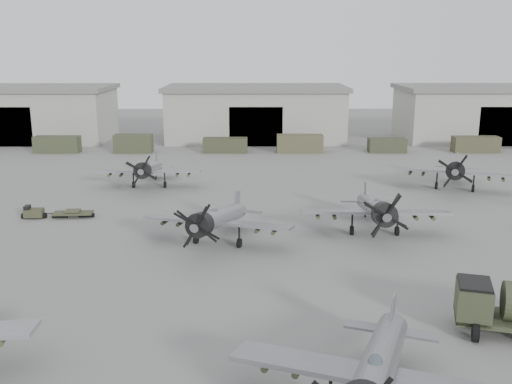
% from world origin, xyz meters
% --- Properties ---
extents(ground, '(220.00, 220.00, 0.00)m').
position_xyz_m(ground, '(0.00, 0.00, 0.00)').
color(ground, slate).
rests_on(ground, ground).
extents(hangar_left, '(29.00, 14.80, 8.70)m').
position_xyz_m(hangar_left, '(-38.00, 61.96, 4.37)').
color(hangar_left, gray).
rests_on(hangar_left, ground).
extents(hangar_center, '(29.00, 14.80, 8.70)m').
position_xyz_m(hangar_center, '(0.00, 61.96, 4.37)').
color(hangar_center, gray).
rests_on(hangar_center, ground).
extents(hangar_right, '(29.00, 14.80, 8.70)m').
position_xyz_m(hangar_right, '(38.00, 61.96, 4.37)').
color(hangar_right, gray).
rests_on(hangar_right, ground).
extents(support_truck_1, '(6.37, 2.20, 2.35)m').
position_xyz_m(support_truck_1, '(-28.59, 50.00, 1.18)').
color(support_truck_1, '#373C27').
rests_on(support_truck_1, ground).
extents(support_truck_2, '(5.40, 2.20, 2.61)m').
position_xyz_m(support_truck_2, '(-17.63, 50.00, 1.31)').
color(support_truck_2, '#383C27').
rests_on(support_truck_2, ground).
extents(support_truck_3, '(6.35, 2.20, 2.11)m').
position_xyz_m(support_truck_3, '(-4.43, 50.00, 1.05)').
color(support_truck_3, '#363925').
rests_on(support_truck_3, ground).
extents(support_truck_4, '(6.58, 2.20, 2.56)m').
position_xyz_m(support_truck_4, '(6.29, 50.00, 1.28)').
color(support_truck_4, '#49482F').
rests_on(support_truck_4, ground).
extents(support_truck_5, '(5.36, 2.20, 2.03)m').
position_xyz_m(support_truck_5, '(18.89, 50.00, 1.01)').
color(support_truck_5, '#343925').
rests_on(support_truck_5, ground).
extents(support_truck_6, '(6.55, 2.20, 2.27)m').
position_xyz_m(support_truck_6, '(31.69, 50.00, 1.14)').
color(support_truck_6, '#3F402A').
rests_on(support_truck_6, ground).
extents(aircraft_near_1, '(12.07, 10.89, 4.87)m').
position_xyz_m(aircraft_near_1, '(4.44, -11.05, 2.21)').
color(aircraft_near_1, gray).
rests_on(aircraft_near_1, ground).
extents(aircraft_mid_1, '(11.64, 10.48, 4.65)m').
position_xyz_m(aircraft_mid_1, '(-3.21, 10.13, 2.11)').
color(aircraft_mid_1, gray).
rests_on(aircraft_mid_1, ground).
extents(aircraft_mid_2, '(12.01, 10.80, 4.81)m').
position_xyz_m(aircraft_mid_2, '(9.36, 12.54, 2.19)').
color(aircraft_mid_2, gray).
rests_on(aircraft_mid_2, ground).
extents(aircraft_far_0, '(11.11, 9.99, 4.47)m').
position_xyz_m(aircraft_far_0, '(-11.65, 28.66, 2.03)').
color(aircraft_far_0, gray).
rests_on(aircraft_far_0, ground).
extents(aircraft_far_1, '(12.11, 10.93, 4.89)m').
position_xyz_m(aircraft_far_1, '(20.88, 27.28, 2.22)').
color(aircraft_far_1, '#919399').
rests_on(aircraft_far_1, ground).
extents(tug_trailer, '(5.97, 1.47, 1.19)m').
position_xyz_m(tug_trailer, '(-18.59, 17.51, 0.45)').
color(tug_trailer, '#363825').
rests_on(tug_trailer, ground).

